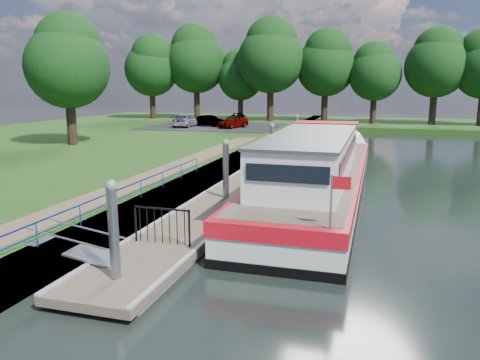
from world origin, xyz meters
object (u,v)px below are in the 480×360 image
(car_a, at_px, (233,121))
(car_c, at_px, (186,121))
(barge, at_px, (319,172))
(pontoon, at_px, (253,182))
(car_d, at_px, (238,119))
(car_b, at_px, (209,121))

(car_a, relative_size, car_c, 0.87)
(car_a, bearing_deg, barge, -44.63)
(pontoon, distance_m, barge, 3.84)
(pontoon, relative_size, barge, 1.42)
(car_a, distance_m, car_d, 5.17)
(barge, xyz_separation_m, car_c, (-17.19, 24.24, 0.39))
(car_b, relative_size, car_c, 0.80)
(barge, bearing_deg, car_b, 120.45)
(pontoon, xyz_separation_m, barge, (3.60, -0.99, 0.90))
(barge, xyz_separation_m, car_a, (-11.91, 24.31, 0.41))
(car_b, bearing_deg, car_a, -92.79)
(car_b, distance_m, car_d, 4.42)
(car_a, height_order, car_c, car_a)
(pontoon, distance_m, car_a, 24.79)
(barge, xyz_separation_m, car_d, (-12.90, 29.38, 0.34))
(barge, bearing_deg, car_d, 113.71)
(car_a, relative_size, car_d, 0.90)
(pontoon, bearing_deg, car_b, 114.93)
(car_c, bearing_deg, car_a, -179.99)
(car_d, bearing_deg, car_b, -133.27)
(car_c, bearing_deg, barge, 124.61)
(car_b, distance_m, car_c, 2.53)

